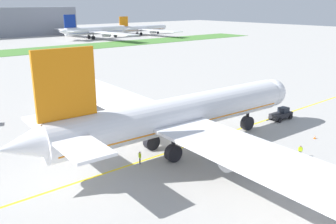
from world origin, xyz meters
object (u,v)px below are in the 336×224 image
at_px(ground_crew_wingwalker_port, 205,143).
at_px(ground_crew_wingwalker_starboard, 140,156).
at_px(traffic_cone_port_wing, 315,137).
at_px(ground_crew_marshaller_front, 300,150).
at_px(airliner_foreground, 176,115).
at_px(pushback_tug, 281,114).
at_px(parked_airliner_far_centre, 141,28).
at_px(parked_airliner_far_left, 94,31).

relative_size(ground_crew_wingwalker_port, ground_crew_wingwalker_starboard, 0.90).
relative_size(ground_crew_wingwalker_port, traffic_cone_port_wing, 2.70).
bearing_deg(ground_crew_marshaller_front, traffic_cone_port_wing, 15.56).
height_order(airliner_foreground, traffic_cone_port_wing, airliner_foreground).
bearing_deg(airliner_foreground, pushback_tug, -2.81).
xyz_separation_m(pushback_tug, ground_crew_marshaller_front, (-12.59, -11.32, 0.01)).
relative_size(airliner_foreground, parked_airliner_far_centre, 1.04).
height_order(pushback_tug, ground_crew_wingwalker_port, pushback_tug).
distance_m(ground_crew_marshaller_front, traffic_cone_port_wing, 8.44).
bearing_deg(traffic_cone_port_wing, ground_crew_wingwalker_starboard, 159.29).
xyz_separation_m(ground_crew_wingwalker_port, ground_crew_wingwalker_starboard, (-10.14, 2.07, 0.10)).
height_order(ground_crew_wingwalker_port, parked_airliner_far_left, parked_airliner_far_left).
relative_size(airliner_foreground, traffic_cone_port_wing, 127.91).
distance_m(ground_crew_marshaller_front, parked_airliner_far_left, 182.98).
relative_size(pushback_tug, traffic_cone_port_wing, 11.04).
height_order(parked_airliner_far_left, parked_airliner_far_centre, parked_airliner_far_left).
bearing_deg(ground_crew_marshaller_front, airliner_foreground, 133.51).
bearing_deg(ground_crew_wingwalker_starboard, airliner_foreground, 2.38).
bearing_deg(parked_airliner_far_centre, traffic_cone_port_wing, -117.92).
bearing_deg(traffic_cone_port_wing, ground_crew_wingwalker_port, 154.04).
xyz_separation_m(pushback_tug, ground_crew_wingwalker_starboard, (-30.92, 0.93, 0.07)).
bearing_deg(traffic_cone_port_wing, pushback_tug, 63.65).
distance_m(pushback_tug, traffic_cone_port_wing, 10.14).
relative_size(airliner_foreground, parked_airliner_far_left, 0.99).
xyz_separation_m(ground_crew_marshaller_front, parked_airliner_far_centre, (101.08, 177.67, 3.19)).
bearing_deg(parked_airliner_far_centre, parked_airliner_far_left, -171.60).
relative_size(traffic_cone_port_wing, parked_airliner_far_centre, 0.01).
distance_m(airliner_foreground, ground_crew_wingwalker_port, 6.20).
xyz_separation_m(pushback_tug, ground_crew_wingwalker_port, (-20.77, -1.13, -0.04)).
distance_m(ground_crew_marshaller_front, parked_airliner_far_centre, 204.44).
height_order(airliner_foreground, pushback_tug, airliner_foreground).
bearing_deg(parked_airliner_far_centre, ground_crew_marshaller_front, -119.63).
xyz_separation_m(airliner_foreground, ground_crew_wingwalker_port, (3.70, -2.33, -4.40)).
relative_size(airliner_foreground, ground_crew_wingwalker_port, 47.31).
xyz_separation_m(parked_airliner_far_left, parked_airliner_far_centre, (38.67, 5.71, -0.70)).
height_order(ground_crew_wingwalker_starboard, traffic_cone_port_wing, ground_crew_wingwalker_starboard).
bearing_deg(parked_airliner_far_left, ground_crew_wingwalker_starboard, -116.82).
bearing_deg(ground_crew_wingwalker_port, ground_crew_marshaller_front, -51.20).
bearing_deg(ground_crew_wingwalker_port, airliner_foreground, 147.73).
height_order(ground_crew_marshaller_front, parked_airliner_far_left, parked_airliner_far_left).
xyz_separation_m(airliner_foreground, pushback_tug, (24.47, -1.20, -4.36)).
bearing_deg(ground_crew_marshaller_front, ground_crew_wingwalker_port, 128.80).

